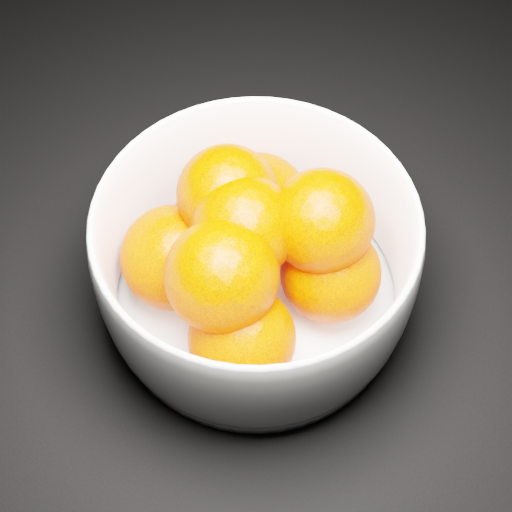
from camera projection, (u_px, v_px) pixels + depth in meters
bowl at (256, 260)px, 0.54m from camera, size 0.24×0.24×0.12m
orange_pile at (250, 248)px, 0.52m from camera, size 0.17×0.18×0.13m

